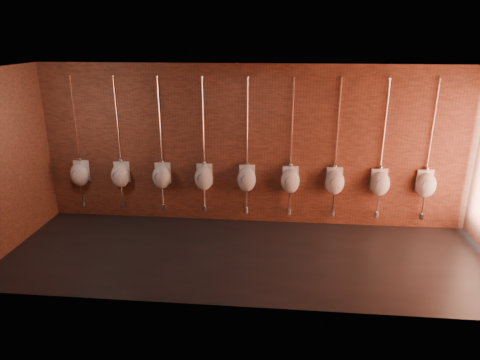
% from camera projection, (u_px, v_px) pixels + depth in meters
% --- Properties ---
extents(ground, '(8.50, 8.50, 0.00)m').
position_uv_depth(ground, '(246.00, 255.00, 7.57)').
color(ground, black).
rests_on(ground, ground).
extents(room_shell, '(8.54, 3.04, 3.22)m').
position_uv_depth(room_shell, '(247.00, 145.00, 6.92)').
color(room_shell, black).
rests_on(room_shell, ground).
extents(urinal_0, '(0.41, 0.37, 2.72)m').
position_uv_depth(urinal_0, '(80.00, 174.00, 8.86)').
color(urinal_0, white).
rests_on(urinal_0, ground).
extents(urinal_1, '(0.41, 0.37, 2.72)m').
position_uv_depth(urinal_1, '(120.00, 175.00, 8.79)').
color(urinal_1, white).
rests_on(urinal_1, ground).
extents(urinal_2, '(0.41, 0.37, 2.72)m').
position_uv_depth(urinal_2, '(162.00, 176.00, 8.71)').
color(urinal_2, white).
rests_on(urinal_2, ground).
extents(urinal_3, '(0.41, 0.37, 2.72)m').
position_uv_depth(urinal_3, '(204.00, 178.00, 8.63)').
color(urinal_3, white).
rests_on(urinal_3, ground).
extents(urinal_4, '(0.41, 0.37, 2.72)m').
position_uv_depth(urinal_4, '(247.00, 179.00, 8.55)').
color(urinal_4, white).
rests_on(urinal_4, ground).
extents(urinal_5, '(0.41, 0.37, 2.72)m').
position_uv_depth(urinal_5, '(290.00, 180.00, 8.48)').
color(urinal_5, white).
rests_on(urinal_5, ground).
extents(urinal_6, '(0.41, 0.37, 2.72)m').
position_uv_depth(urinal_6, '(335.00, 182.00, 8.40)').
color(urinal_6, white).
rests_on(urinal_6, ground).
extents(urinal_7, '(0.41, 0.37, 2.72)m').
position_uv_depth(urinal_7, '(380.00, 183.00, 8.32)').
color(urinal_7, white).
rests_on(urinal_7, ground).
extents(urinal_8, '(0.41, 0.37, 2.72)m').
position_uv_depth(urinal_8, '(426.00, 184.00, 8.24)').
color(urinal_8, white).
rests_on(urinal_8, ground).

